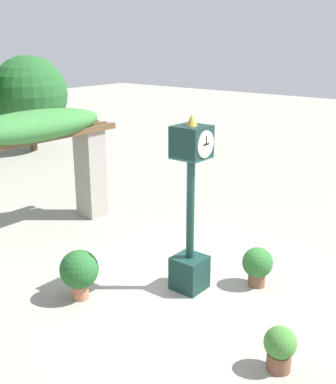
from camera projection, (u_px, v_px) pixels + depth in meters
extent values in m
plane|color=gray|center=(176.00, 286.00, 8.96)|extent=(60.00, 60.00, 0.00)
cube|color=#14332D|center=(189.00, 273.00, 8.78)|extent=(0.55, 0.55, 0.62)
cylinder|color=#14332D|center=(190.00, 210.00, 8.41)|extent=(0.14, 0.14, 1.80)
cylinder|color=gold|center=(191.00, 159.00, 8.13)|extent=(0.23, 0.23, 0.04)
cube|color=#14332D|center=(191.00, 142.00, 8.04)|extent=(0.55, 0.55, 0.55)
cylinder|color=beige|center=(206.00, 144.00, 7.87)|extent=(0.45, 0.02, 0.45)
cylinder|color=beige|center=(178.00, 140.00, 8.21)|extent=(0.45, 0.02, 0.45)
cube|color=black|center=(206.00, 144.00, 7.86)|extent=(0.16, 0.01, 0.02)
cube|color=black|center=(206.00, 140.00, 7.84)|extent=(0.02, 0.01, 0.14)
cone|color=gold|center=(192.00, 120.00, 7.93)|extent=(0.19, 0.19, 0.19)
cube|color=gray|center=(91.00, 174.00, 12.20)|extent=(0.57, 0.57, 2.24)
cube|color=brown|center=(41.00, 139.00, 10.44)|extent=(4.45, 0.15, 0.14)
cube|color=brown|center=(33.00, 137.00, 10.61)|extent=(4.45, 0.15, 0.14)
cube|color=brown|center=(25.00, 136.00, 10.78)|extent=(4.45, 0.15, 0.14)
ellipsoid|color=#387A38|center=(32.00, 127.00, 10.54)|extent=(3.77, 1.17, 0.70)
cylinder|color=#B26B4C|center=(80.00, 290.00, 8.49)|extent=(0.29, 0.29, 0.31)
sphere|color=#235B28|center=(79.00, 269.00, 8.36)|extent=(0.68, 0.68, 0.68)
cylinder|color=brown|center=(279.00, 361.00, 6.66)|extent=(0.34, 0.34, 0.26)
sphere|color=#427F33|center=(280.00, 343.00, 6.57)|extent=(0.45, 0.45, 0.45)
cylinder|color=brown|center=(257.00, 279.00, 8.94)|extent=(0.32, 0.32, 0.25)
sphere|color=#2D6B2D|center=(258.00, 262.00, 8.83)|extent=(0.56, 0.56, 0.56)
cylinder|color=brown|center=(33.00, 135.00, 19.50)|extent=(0.28, 0.28, 1.24)
sphere|color=#235B28|center=(29.00, 94.00, 18.99)|extent=(2.99, 2.99, 2.99)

